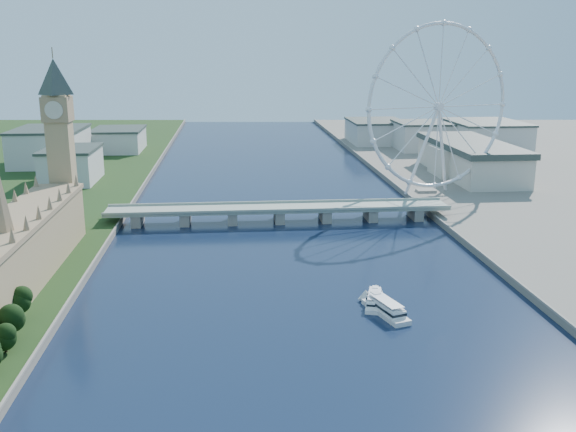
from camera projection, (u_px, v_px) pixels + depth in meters
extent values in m
cube|color=tan|center=(4.00, 267.00, 274.52)|extent=(24.00, 200.00, 28.00)
cube|color=tan|center=(62.00, 164.00, 372.22)|extent=(13.00, 13.00, 80.00)
cube|color=#937A59|center=(57.00, 109.00, 364.24)|extent=(15.00, 15.00, 14.00)
pyramid|color=#2D3833|center=(53.00, 58.00, 357.27)|extent=(20.02, 20.02, 20.00)
cube|color=gray|center=(279.00, 208.00, 413.11)|extent=(220.00, 22.00, 2.00)
cube|color=gray|center=(138.00, 219.00, 406.51)|extent=(6.00, 20.00, 7.50)
cube|color=gray|center=(185.00, 218.00, 409.10)|extent=(6.00, 20.00, 7.50)
cube|color=gray|center=(232.00, 217.00, 411.70)|extent=(6.00, 20.00, 7.50)
cube|color=gray|center=(279.00, 216.00, 414.30)|extent=(6.00, 20.00, 7.50)
cube|color=gray|center=(325.00, 215.00, 416.89)|extent=(6.00, 20.00, 7.50)
cube|color=gray|center=(370.00, 214.00, 419.49)|extent=(6.00, 20.00, 7.50)
cube|color=gray|center=(415.00, 213.00, 422.09)|extent=(6.00, 20.00, 7.50)
torus|color=silver|center=(439.00, 107.00, 461.73)|extent=(113.60, 39.12, 118.60)
cylinder|color=silver|center=(439.00, 107.00, 461.73)|extent=(7.25, 6.61, 6.00)
cube|color=gray|center=(426.00, 191.00, 487.06)|extent=(14.00, 10.00, 2.00)
cube|color=beige|center=(72.00, 166.00, 522.79)|extent=(40.00, 60.00, 26.00)
cube|color=beige|center=(50.00, 147.00, 605.39)|extent=(60.00, 80.00, 32.00)
cube|color=beige|center=(119.00, 140.00, 688.13)|extent=(50.00, 70.00, 22.00)
cube|color=beige|center=(424.00, 136.00, 696.66)|extent=(60.00, 60.00, 28.00)
cube|color=beige|center=(485.00, 137.00, 682.31)|extent=(70.00, 90.00, 30.00)
cube|color=beige|center=(376.00, 132.00, 751.57)|extent=(60.00, 80.00, 24.00)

